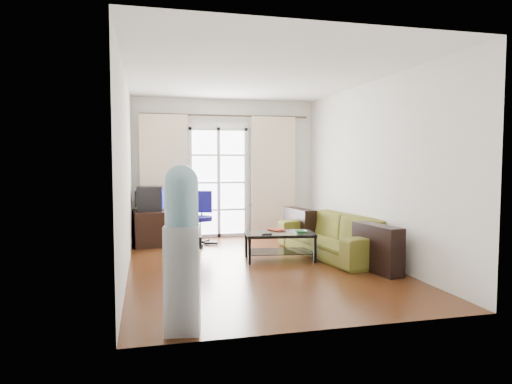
% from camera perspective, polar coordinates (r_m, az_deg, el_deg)
% --- Properties ---
extents(floor, '(5.20, 5.20, 0.00)m').
position_cam_1_polar(floor, '(6.68, 0.10, -9.09)').
color(floor, '#562D14').
rests_on(floor, ground).
extents(ceiling, '(5.20, 5.20, 0.00)m').
position_cam_1_polar(ceiling, '(6.62, 0.11, 14.32)').
color(ceiling, white).
rests_on(ceiling, wall_back).
extents(wall_back, '(3.60, 0.02, 2.70)m').
position_cam_1_polar(wall_back, '(9.06, -3.83, 2.95)').
color(wall_back, white).
rests_on(wall_back, floor).
extents(wall_front, '(3.60, 0.02, 2.70)m').
position_cam_1_polar(wall_front, '(4.04, 8.96, 1.62)').
color(wall_front, white).
rests_on(wall_front, floor).
extents(wall_left, '(0.02, 5.20, 2.70)m').
position_cam_1_polar(wall_left, '(6.33, -15.94, 2.36)').
color(wall_left, white).
rests_on(wall_left, floor).
extents(wall_right, '(0.02, 5.20, 2.70)m').
position_cam_1_polar(wall_right, '(7.16, 14.25, 2.56)').
color(wall_right, white).
rests_on(wall_right, floor).
extents(french_door, '(1.16, 0.06, 2.15)m').
position_cam_1_polar(french_door, '(8.99, -4.71, 1.19)').
color(french_door, white).
rests_on(french_door, wall_back).
extents(curtain_rod, '(3.30, 0.04, 0.04)m').
position_cam_1_polar(curtain_rod, '(9.00, -3.75, 9.51)').
color(curtain_rod, '#4C3F2D').
rests_on(curtain_rod, wall_back).
extents(curtain_left, '(0.90, 0.07, 2.35)m').
position_cam_1_polar(curtain_left, '(8.81, -11.41, 1.88)').
color(curtain_left, '#F2E1C2').
rests_on(curtain_left, curtain_rod).
extents(curtain_right, '(0.90, 0.07, 2.35)m').
position_cam_1_polar(curtain_right, '(9.16, 2.17, 2.03)').
color(curtain_right, '#F2E1C2').
rests_on(curtain_right, curtain_rod).
extents(radiator, '(0.64, 0.12, 0.64)m').
position_cam_1_polar(radiator, '(9.21, 1.22, -3.39)').
color(radiator, gray).
rests_on(radiator, floor).
extents(sofa, '(2.49, 1.55, 0.65)m').
position_cam_1_polar(sofa, '(7.35, 9.55, -5.37)').
color(sofa, brown).
rests_on(sofa, floor).
extents(coffee_table, '(1.10, 0.72, 0.42)m').
position_cam_1_polar(coffee_table, '(6.97, 2.97, -6.29)').
color(coffee_table, silver).
rests_on(coffee_table, floor).
extents(bowl, '(0.23, 0.23, 0.05)m').
position_cam_1_polar(bowl, '(6.87, 5.64, -4.98)').
color(bowl, '#308550').
rests_on(bowl, coffee_table).
extents(book, '(0.36, 0.38, 0.02)m').
position_cam_1_polar(book, '(7.08, 2.04, -4.81)').
color(book, '#B11530').
rests_on(book, coffee_table).
extents(remote, '(0.16, 0.07, 0.02)m').
position_cam_1_polar(remote, '(6.74, 1.38, -5.27)').
color(remote, black).
rests_on(remote, coffee_table).
extents(tv_stand, '(0.63, 0.88, 0.61)m').
position_cam_1_polar(tv_stand, '(8.41, -13.16, -4.37)').
color(tv_stand, black).
rests_on(tv_stand, floor).
extents(crt_tv, '(0.51, 0.50, 0.44)m').
position_cam_1_polar(crt_tv, '(8.41, -13.21, -0.78)').
color(crt_tv, black).
rests_on(crt_tv, tv_stand).
extents(task_chair, '(0.82, 0.82, 0.96)m').
position_cam_1_polar(task_chair, '(8.27, -7.04, -4.60)').
color(task_chair, black).
rests_on(task_chair, floor).
extents(water_cooler, '(0.35, 0.35, 1.48)m').
position_cam_1_polar(water_cooler, '(4.05, -9.22, -6.60)').
color(water_cooler, white).
rests_on(water_cooler, floor).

